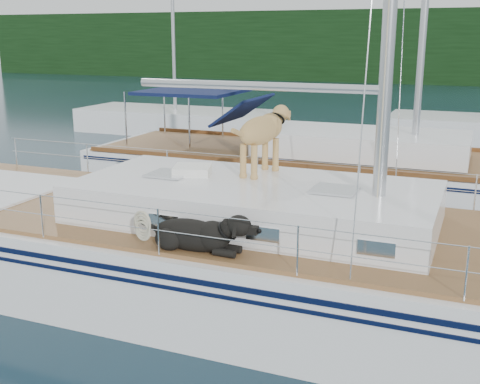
% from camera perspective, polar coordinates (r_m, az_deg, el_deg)
% --- Properties ---
extents(ground, '(120.00, 120.00, 0.00)m').
position_cam_1_polar(ground, '(9.63, -3.25, -9.25)').
color(ground, black).
rests_on(ground, ground).
extents(tree_line, '(90.00, 3.00, 6.00)m').
position_cam_1_polar(tree_line, '(53.08, 18.53, 12.93)').
color(tree_line, black).
rests_on(tree_line, ground).
extents(shore_bank, '(92.00, 1.00, 1.20)m').
position_cam_1_polar(shore_bank, '(54.37, 18.42, 10.42)').
color(shore_bank, '#595147').
rests_on(shore_bank, ground).
extents(main_sailboat, '(12.00, 3.80, 14.01)m').
position_cam_1_polar(main_sailboat, '(9.33, -2.77, -5.51)').
color(main_sailboat, white).
rests_on(main_sailboat, ground).
extents(neighbor_sailboat, '(11.00, 3.50, 13.30)m').
position_cam_1_polar(neighbor_sailboat, '(14.80, 7.17, 1.76)').
color(neighbor_sailboat, white).
rests_on(neighbor_sailboat, ground).
extents(bg_boat_west, '(8.00, 3.00, 11.65)m').
position_cam_1_polar(bg_boat_west, '(25.15, -6.12, 6.66)').
color(bg_boat_west, white).
rests_on(bg_boat_west, ground).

